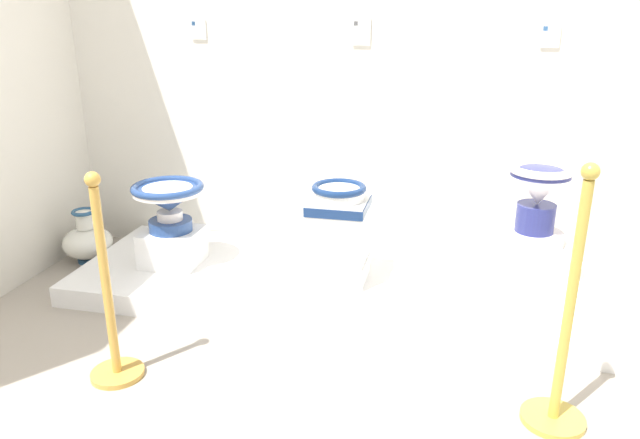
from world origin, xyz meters
TOP-DOWN VIEW (x-y plane):
  - wall_back at (1.88, 2.51)m, footprint 3.96×0.06m
  - display_platform at (1.88, 1.95)m, footprint 3.05×1.02m
  - plinth_block_central_ornate at (0.87, 1.90)m, footprint 0.32×0.30m
  - antique_toilet_central_ornate at (0.87, 1.90)m, footprint 0.41×0.41m
  - plinth_block_slender_white at (1.85, 1.91)m, footprint 0.32×0.31m
  - antique_toilet_slender_white at (1.85, 1.91)m, footprint 0.31×0.32m
  - plinth_block_squat_floral at (2.87, 2.04)m, footprint 0.36×0.34m
  - antique_toilet_squat_floral at (2.87, 2.04)m, footprint 0.32×0.32m
  - info_placard_first at (0.87, 2.47)m, footprint 0.09×0.01m
  - info_placard_second at (1.87, 2.47)m, footprint 0.10×0.01m
  - info_placard_third at (2.89, 2.47)m, footprint 0.10×0.01m
  - decorative_vase_companion at (0.20, 2.05)m, footprint 0.31×0.31m
  - stanchion_post_near_left at (1.05, 0.94)m, footprint 0.23×0.23m
  - stanchion_post_near_right at (2.89, 1.04)m, footprint 0.25×0.25m

SIDE VIEW (x-z plane):
  - display_platform at x=1.88m, z-range 0.00..0.12m
  - decorative_vase_companion at x=0.20m, z-range -0.03..0.31m
  - plinth_block_slender_white at x=1.85m, z-range 0.12..0.23m
  - plinth_block_central_ornate at x=0.87m, z-range 0.12..0.32m
  - plinth_block_squat_floral at x=2.87m, z-range 0.12..0.37m
  - stanchion_post_near_left at x=1.05m, z-range -0.17..0.76m
  - stanchion_post_near_right at x=2.89m, z-range -0.20..0.85m
  - antique_toilet_slender_white at x=1.85m, z-range 0.24..0.67m
  - antique_toilet_central_ornate at x=0.87m, z-range 0.37..0.65m
  - antique_toilet_squat_floral at x=2.87m, z-range 0.41..0.83m
  - info_placard_third at x=2.89m, z-range 1.34..1.46m
  - info_placard_second at x=1.87m, z-range 1.34..1.49m
  - info_placard_first at x=0.87m, z-range 1.36..1.48m
  - wall_back at x=1.88m, z-range 0.00..3.10m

